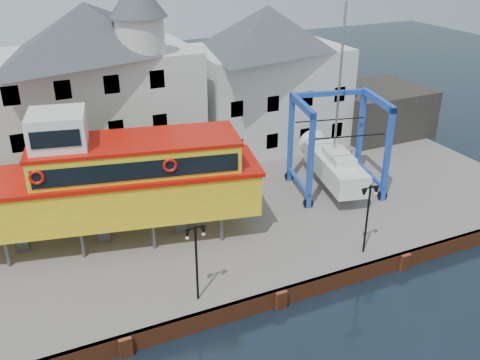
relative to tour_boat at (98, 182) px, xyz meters
name	(u,v)px	position (x,y,z in m)	size (l,w,h in m)	color
ground	(280,307)	(6.97, -8.63, -4.75)	(140.00, 140.00, 0.00)	black
hardstanding	(202,206)	(6.97, 2.37, -4.25)	(44.00, 22.00, 1.00)	#625A55
quay_wall	(279,298)	(6.97, -8.53, -4.25)	(44.00, 0.47, 1.00)	brown
building_white_main	(96,89)	(2.10, 9.76, 2.59)	(14.00, 8.30, 14.00)	silver
building_white_right	(267,77)	(15.97, 10.36, 1.84)	(12.00, 8.00, 11.20)	silver
shed_dark	(376,110)	(25.97, 8.37, -1.75)	(8.00, 7.00, 4.00)	black
lamp_post_left	(196,244)	(2.97, -7.43, -0.58)	(1.12, 0.32, 4.20)	black
lamp_post_right	(369,202)	(12.97, -7.43, -0.58)	(1.12, 0.32, 4.20)	black
tour_boat	(98,182)	(0.00, 0.00, 0.00)	(18.78, 8.06, 7.96)	#59595E
travel_lift	(332,158)	(16.10, 0.66, -1.65)	(6.74, 8.59, 12.58)	blue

